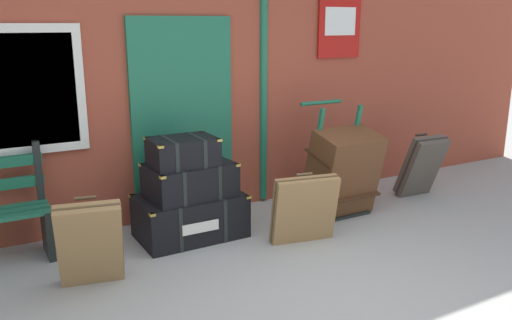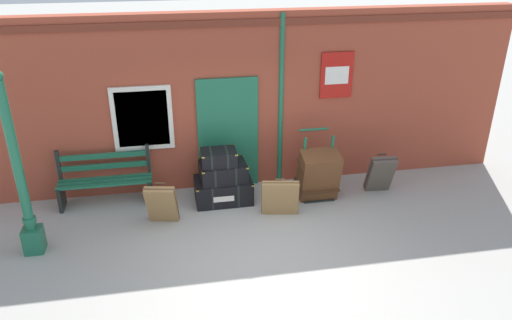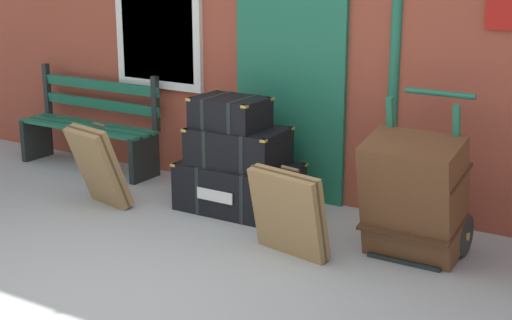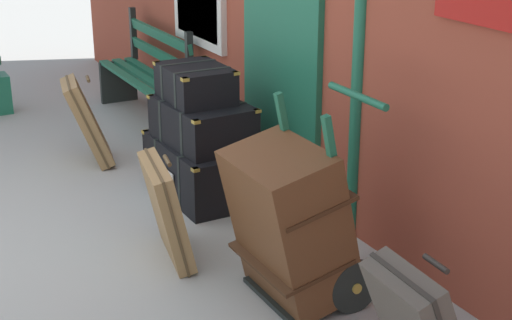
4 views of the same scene
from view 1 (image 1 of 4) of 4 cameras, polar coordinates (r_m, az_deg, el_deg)
The scene contains 10 objects.
ground_plane at distance 3.98m, azimuth 8.35°, elevation -16.29°, with size 60.00×60.00×0.00m, color #A3A099.
brick_facade at distance 5.70m, azimuth -7.39°, elevation 10.08°, with size 10.40×0.35×3.20m.
steamer_trunk_base at distance 5.22m, azimuth -7.11°, elevation -5.99°, with size 1.02×0.67×0.43m.
steamer_trunk_middle at distance 5.09m, azimuth -7.14°, elevation -2.13°, with size 0.84×0.60×0.33m.
steamer_trunk_top at distance 4.97m, azimuth -7.90°, elevation 0.91°, with size 0.61×0.45×0.27m.
porters_trolley at distance 5.95m, azimuth 8.22°, elevation -2.79°, with size 0.71×0.61×1.20m.
large_brown_trunk at distance 5.76m, azimuth 9.34°, elevation -1.28°, with size 0.70×0.63×0.96m.
suitcase_slate at distance 6.57m, azimuth 17.39°, elevation -0.64°, with size 0.48×0.45×0.77m.
suitcase_umber at distance 4.34m, azimuth -17.46°, elevation -8.66°, with size 0.55×0.47×0.75m.
suitcase_charcoal at distance 5.01m, azimuth 5.25°, elevation -5.32°, with size 0.65×0.36×0.68m.
Camera 1 is at (-2.13, -2.68, 2.03)m, focal length 37.10 mm.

